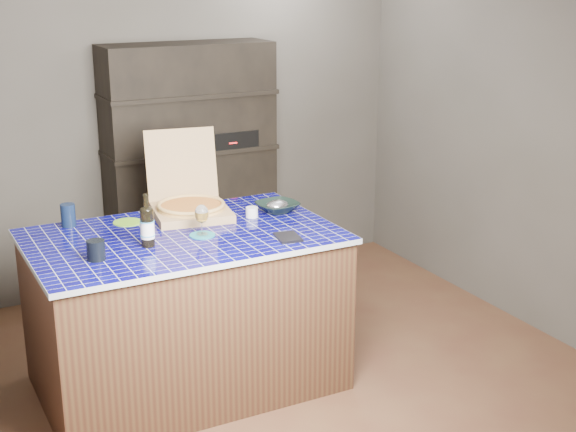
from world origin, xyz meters
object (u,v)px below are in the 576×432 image
mead_bottle (147,226)px  pizza_box (190,204)px  wine_glass (202,214)px  bowl (277,207)px  kitchen_island (186,310)px  dvd_case (288,237)px

mead_bottle → pizza_box: bearing=46.8°
mead_bottle → wine_glass: mead_bottle is taller
wine_glass → bowl: size_ratio=0.70×
kitchen_island → bowl: 0.82m
mead_bottle → wine_glass: (0.31, 0.03, 0.01)m
kitchen_island → pizza_box: bearing=61.6°
pizza_box → kitchen_island: bearing=-109.1°
pizza_box → bowl: bearing=-11.0°
mead_bottle → wine_glass: bearing=5.5°
wine_glass → pizza_box: bearing=78.6°
kitchen_island → wine_glass: 0.59m
mead_bottle → bowl: bearing=15.5°
kitchen_island → mead_bottle: (-0.23, -0.11, 0.56)m
pizza_box → wine_glass: size_ratio=3.42×
bowl → dvd_case: bearing=-109.9°
pizza_box → mead_bottle: (-0.39, -0.42, 0.04)m
dvd_case → bowl: bearing=80.1°
pizza_box → mead_bottle: 0.57m
pizza_box → dvd_case: (0.31, -0.64, -0.06)m
kitchen_island → bowl: (0.65, 0.13, 0.48)m
bowl → pizza_box: bearing=160.2°
wine_glass → bowl: (0.56, 0.21, -0.09)m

